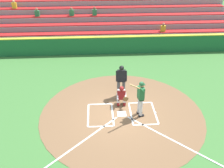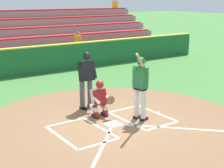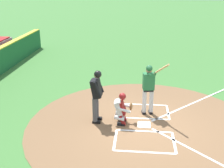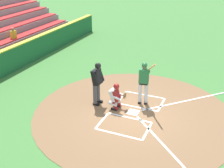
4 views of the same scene
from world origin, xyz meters
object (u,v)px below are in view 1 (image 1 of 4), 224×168
(batter, at_px, (141,96))
(catcher, at_px, (122,95))
(plate_umpire, at_px, (121,79))
(baseball, at_px, (156,113))

(batter, relative_size, catcher, 1.88)
(batter, height_order, plate_umpire, batter)
(batter, xyz_separation_m, baseball, (-0.84, -0.10, -1.06))
(batter, bearing_deg, baseball, -173.07)
(batter, distance_m, plate_umpire, 1.92)
(catcher, xyz_separation_m, plate_umpire, (-0.05, -0.87, 0.49))
(batter, bearing_deg, catcher, -48.66)
(plate_umpire, bearing_deg, baseball, 133.48)
(plate_umpire, bearing_deg, catcher, 86.52)
(baseball, bearing_deg, catcher, -26.18)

